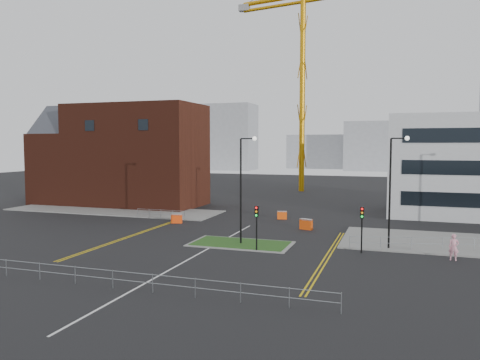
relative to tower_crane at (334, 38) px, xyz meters
The scene contains 25 objects.
ground 60.35m from the tower_crane, 93.84° to the right, with size 200.00×200.00×0.00m, color black.
pavement_left 47.92m from the tower_crane, 126.52° to the right, with size 28.00×8.00×0.12m, color slate.
island_kerb 53.21m from the tower_crane, 92.02° to the right, with size 8.60×4.60×0.08m, color slate.
grass_island 53.20m from the tower_crane, 92.02° to the right, with size 8.00×4.00×0.12m, color #204517.
brick_building 42.20m from the tower_crane, 135.76° to the right, with size 24.20×10.07×14.24m.
tower_crane is the anchor object (origin of this frame).
streetlamp_island 50.70m from the tower_crane, 91.75° to the right, with size 1.46×0.36×9.18m.
streetlamp_right_near 50.02m from the tower_crane, 76.43° to the right, with size 1.46×0.36×9.18m.
traffic_light_island 53.75m from the tower_crane, 89.55° to the right, with size 0.28×0.33×3.65m.
traffic_light_right 52.64m from the tower_crane, 79.66° to the right, with size 0.28×0.33×3.65m.
railing_front 65.45m from the tower_crane, 93.46° to the right, with size 24.05×0.05×1.10m.
railing_left 46.77m from the tower_crane, 112.16° to the right, with size 6.05×0.05×1.10m.
railing_right 52.59m from the tower_crane, 68.29° to the right, with size 19.05×5.05×1.10m.
centre_line 58.57m from the tower_crane, 93.99° to the right, with size 0.15×30.00×0.01m, color silver.
yellow_left_a 53.01m from the tower_crane, 106.04° to the right, with size 0.12×24.00×0.01m, color gold.
yellow_left_b 52.94m from the tower_crane, 105.68° to the right, with size 0.12×24.00×0.01m, color gold.
yellow_right_a 55.25m from the tower_crane, 83.00° to the right, with size 0.12×20.00×0.01m, color gold.
yellow_right_b 55.28m from the tower_crane, 82.65° to the right, with size 0.12×20.00×0.01m, color gold.
skyline_a 80.78m from the tower_crane, 123.42° to the left, with size 18.00×12.00×22.00m, color gray.
skyline_b 78.67m from the tower_crane, 85.21° to the left, with size 24.00×12.00×16.00m, color gray.
skyline_d 89.36m from the tower_crane, 97.69° to the left, with size 30.00×12.00×12.00m, color gray.
pedestrian 55.01m from the tower_crane, 72.02° to the right, with size 0.71×0.47×1.95m, color pink.
barrier_left 47.61m from the tower_crane, 107.05° to the right, with size 1.24×0.73×0.99m.
barrier_mid 41.21m from the tower_crane, 92.59° to the right, with size 1.15×0.64×0.92m.
barrier_right 45.65m from the tower_crane, 86.34° to the right, with size 1.35×0.76×1.08m.
Camera 1 is at (14.47, -29.33, 8.49)m, focal length 35.00 mm.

